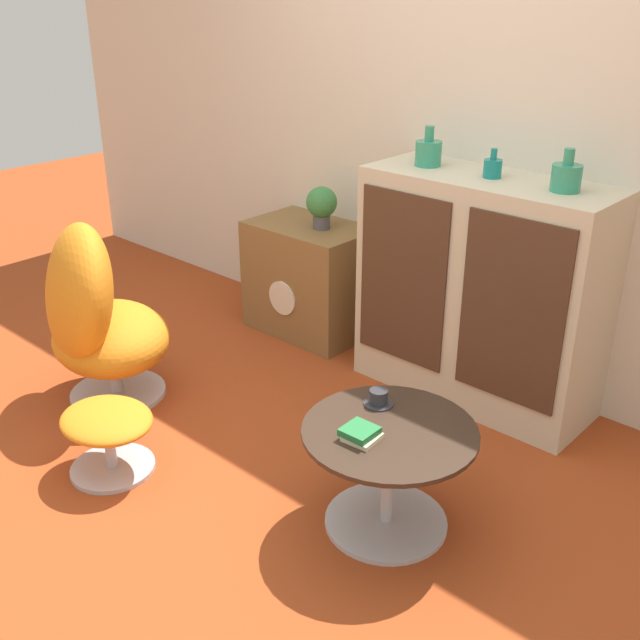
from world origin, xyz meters
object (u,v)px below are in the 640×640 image
vase_leftmost (428,152)px  potted_plant (322,205)px  vase_inner_left (493,168)px  teacup (379,399)px  book_stack (361,434)px  ottoman (108,428)px  sideboard (479,292)px  tv_console (310,279)px  egg_chair (96,317)px  vase_inner_right (566,177)px  coffee_table (388,467)px

vase_leftmost → potted_plant: 0.77m
vase_inner_left → teacup: 1.19m
potted_plant → book_stack: 1.76m
vase_leftmost → ottoman: bearing=-105.2°
sideboard → teacup: 0.97m
tv_console → vase_leftmost: bearing=0.0°
tv_console → teacup: bearing=-37.5°
egg_chair → sideboard: bearing=44.0°
vase_inner_right → potted_plant: 1.40m
coffee_table → teacup: size_ratio=5.66×
tv_console → potted_plant: bearing=0.3°
ottoman → coffee_table: 1.17m
book_stack → potted_plant: bearing=136.8°
egg_chair → vase_leftmost: (0.96, 1.25, 0.71)m
book_stack → egg_chair: bearing=-177.4°
coffee_table → book_stack: size_ratio=4.97×
vase_inner_right → potted_plant: size_ratio=0.76×
sideboard → vase_leftmost: bearing=179.3°
potted_plant → coffee_table: bearing=-39.4°
book_stack → sideboard: bearing=102.2°
coffee_table → vase_leftmost: vase_leftmost is taller
ottoman → vase_inner_left: 1.97m
tv_console → book_stack: (1.35, -1.18, 0.12)m
vase_inner_right → vase_leftmost: bearing=180.0°
sideboard → ottoman: sideboard is taller
vase_leftmost → potted_plant: vase_leftmost is taller
coffee_table → vase_inner_left: vase_inner_left is taller
ottoman → teacup: (0.92, 0.61, 0.24)m
tv_console → teacup: size_ratio=6.10×
egg_chair → vase_inner_left: size_ratio=7.14×
tv_console → book_stack: bearing=-41.3°
vase_inner_left → book_stack: bearing=-78.0°
egg_chair → book_stack: egg_chair is taller
vase_inner_left → vase_inner_right: bearing=0.0°
tv_console → vase_inner_left: bearing=0.0°
vase_inner_left → potted_plant: vase_inner_left is taller
egg_chair → potted_plant: egg_chair is taller
tv_console → vase_inner_right: 1.66m
vase_inner_left → potted_plant: (-1.01, -0.00, -0.36)m
vase_leftmost → book_stack: 1.50m
vase_leftmost → teacup: size_ratio=1.63×
vase_leftmost → vase_inner_right: vase_leftmost is taller
ottoman → coffee_table: bearing=25.4°
egg_chair → vase_inner_right: bearing=37.4°
ottoman → book_stack: size_ratio=3.24×
coffee_table → vase_inner_right: size_ratio=3.63×
potted_plant → ottoman: bearing=-81.2°
egg_chair → teacup: (1.45, 0.29, 0.01)m
sideboard → potted_plant: size_ratio=4.94×
tv_console → vase_inner_right: size_ratio=3.90×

